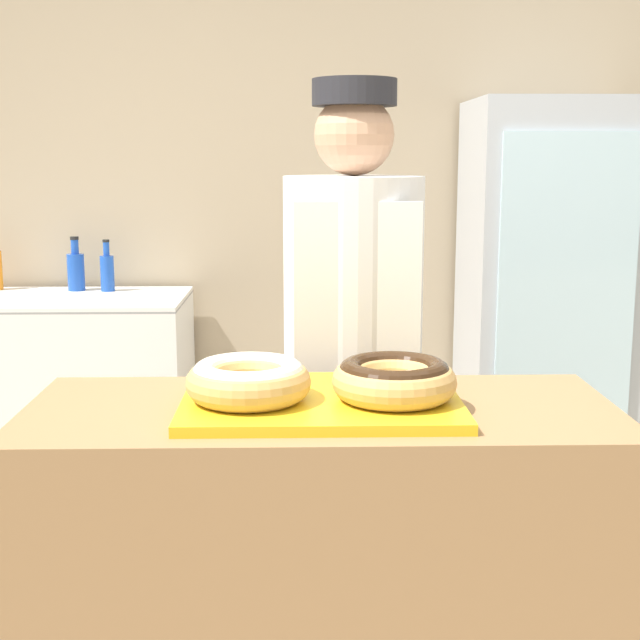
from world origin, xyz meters
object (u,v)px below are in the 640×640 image
object	(u,v)px
bottle_blue	(76,270)
bottle_blue_b	(107,271)
baker_person	(353,368)
serving_tray	(321,401)
donut_light_glaze	(248,379)
beverage_fridge	(544,307)
brownie_back_left	(275,371)
brownie_back_right	(363,370)
chest_freezer	(62,401)
donut_chocolate_glaze	(394,378)

from	to	relation	value
bottle_blue	bottle_blue_b	xyz separation A→B (m)	(0.14, -0.02, -0.00)
baker_person	bottle_blue	xyz separation A→B (m)	(-1.13, 1.40, 0.11)
serving_tray	donut_light_glaze	xyz separation A→B (m)	(-0.16, -0.03, 0.06)
beverage_fridge	bottle_blue	xyz separation A→B (m)	(-2.01, 0.19, 0.14)
beverage_fridge	bottle_blue_b	world-z (taller)	beverage_fridge
serving_tray	brownie_back_left	world-z (taller)	brownie_back_left
brownie_back_right	bottle_blue_b	distance (m)	2.01
donut_light_glaze	chest_freezer	size ratio (longest dim) A/B	0.26
beverage_fridge	bottle_blue_b	bearing A→B (deg)	175.00
donut_chocolate_glaze	bottle_blue	size ratio (longest dim) A/B	1.17
donut_light_glaze	bottle_blue_b	distance (m)	2.09
donut_chocolate_glaze	chest_freezer	bearing A→B (deg)	124.25
brownie_back_right	bottle_blue	xyz separation A→B (m)	(-1.13, 1.77, 0.03)
brownie_back_right	bottle_blue_b	size ratio (longest dim) A/B	0.35
chest_freezer	bottle_blue_b	bearing A→B (deg)	40.50
brownie_back_left	baker_person	distance (m)	0.44
serving_tray	donut_light_glaze	world-z (taller)	donut_light_glaze
bottle_blue	chest_freezer	bearing A→B (deg)	-103.51
donut_light_glaze	chest_freezer	bearing A→B (deg)	116.67
beverage_fridge	bottle_blue	bearing A→B (deg)	174.70
brownie_back_left	chest_freezer	distance (m)	1.93
donut_light_glaze	baker_person	bearing A→B (deg)	65.35
bottle_blue_b	beverage_fridge	bearing A→B (deg)	-5.00
donut_light_glaze	beverage_fridge	distance (m)	2.14
donut_light_glaze	bottle_blue_b	world-z (taller)	bottle_blue_b
brownie_back_left	bottle_blue_b	xyz separation A→B (m)	(-0.77, 1.75, 0.03)
beverage_fridge	chest_freezer	bearing A→B (deg)	179.82
donut_chocolate_glaze	bottle_blue_b	xyz separation A→B (m)	(-1.04, 1.96, -0.00)
bottle_blue	beverage_fridge	bearing A→B (deg)	-5.30
brownie_back_left	brownie_back_right	size ratio (longest dim) A/B	1.00
donut_chocolate_glaze	baker_person	distance (m)	0.59
donut_light_glaze	chest_freezer	world-z (taller)	donut_light_glaze
serving_tray	donut_light_glaze	distance (m)	0.17
brownie_back_right	beverage_fridge	distance (m)	1.82
brownie_back_left	baker_person	bearing A→B (deg)	60.26
baker_person	serving_tray	bearing A→B (deg)	-100.85
brownie_back_left	baker_person	world-z (taller)	baker_person
serving_tray	beverage_fridge	bearing A→B (deg)	60.66
serving_tray	baker_person	xyz separation A→B (m)	(0.11, 0.55, -0.05)
donut_chocolate_glaze	beverage_fridge	distance (m)	1.98
chest_freezer	serving_tray	bearing A→B (deg)	-58.97
donut_chocolate_glaze	bottle_blue	bearing A→B (deg)	120.85
donut_light_glaze	brownie_back_left	distance (m)	0.22
brownie_back_left	bottle_blue	distance (m)	1.99
serving_tray	brownie_back_right	bearing A→B (deg)	58.87
bottle_blue_b	baker_person	bearing A→B (deg)	-54.39
chest_freezer	brownie_back_left	bearing A→B (deg)	-58.98
donut_light_glaze	donut_chocolate_glaze	xyz separation A→B (m)	(0.32, 0.00, 0.00)
baker_person	chest_freezer	bearing A→B (deg)	133.81
brownie_back_right	beverage_fridge	world-z (taller)	beverage_fridge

